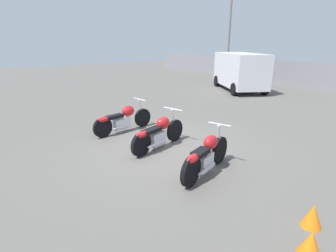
{
  "coord_description": "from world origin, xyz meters",
  "views": [
    {
      "loc": [
        5.73,
        -3.64,
        2.85
      ],
      "look_at": [
        0.0,
        0.09,
        0.65
      ],
      "focal_mm": 28.0,
      "sensor_mm": 36.0,
      "label": 1
    }
  ],
  "objects": [
    {
      "name": "ground_plane",
      "position": [
        0.0,
        0.0,
        0.0
      ],
      "size": [
        60.0,
        60.0,
        0.0
      ],
      "primitive_type": "plane",
      "color": "#5B5954"
    },
    {
      "name": "motorcycle_slot_0",
      "position": [
        -1.98,
        -0.4,
        0.43
      ],
      "size": [
        0.73,
        2.2,
        1.01
      ],
      "rotation": [
        0.0,
        0.0,
        0.2
      ],
      "color": "black",
      "rests_on": "ground_plane"
    },
    {
      "name": "motorcycle_slot_2",
      "position": [
        1.73,
        -0.03,
        0.44
      ],
      "size": [
        0.89,
        1.92,
        1.04
      ],
      "rotation": [
        0.0,
        0.0,
        0.37
      ],
      "color": "black",
      "rests_on": "ground_plane"
    },
    {
      "name": "parked_van",
      "position": [
        -5.4,
        8.8,
        1.22
      ],
      "size": [
        4.81,
        3.63,
        2.2
      ],
      "rotation": [
        0.0,
        0.0,
        1.12
      ],
      "color": "silver",
      "rests_on": "ground_plane"
    },
    {
      "name": "motorcycle_slot_1",
      "position": [
        -0.13,
        -0.15,
        0.45
      ],
      "size": [
        0.89,
        2.02,
        1.02
      ],
      "rotation": [
        0.0,
        0.0,
        0.32
      ],
      "color": "black",
      "rests_on": "ground_plane"
    },
    {
      "name": "traffic_cone_far",
      "position": [
        4.02,
        0.23,
        0.2
      ],
      "size": [
        0.32,
        0.32,
        0.4
      ],
      "color": "orange",
      "rests_on": "ground_plane"
    },
    {
      "name": "light_pole_left",
      "position": [
        -9.7,
        12.07,
        4.95
      ],
      "size": [
        0.7,
        0.35,
        8.51
      ],
      "color": "slate",
      "rests_on": "ground_plane"
    },
    {
      "name": "traffic_cone_near",
      "position": [
        4.34,
        -0.38,
        0.2
      ],
      "size": [
        0.33,
        0.33,
        0.4
      ],
      "color": "orange",
      "rests_on": "ground_plane"
    }
  ]
}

